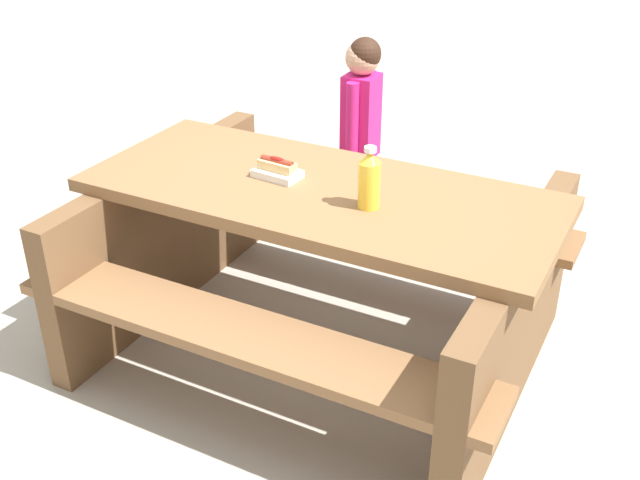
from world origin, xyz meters
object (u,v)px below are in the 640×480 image
at_px(picnic_table, 320,258).
at_px(soda_bottle, 369,180).
at_px(child_in_coat, 361,117).
at_px(hotdog_tray, 277,170).

bearing_deg(picnic_table, soda_bottle, 163.70).
height_order(soda_bottle, child_in_coat, child_in_coat).
xyz_separation_m(picnic_table, hotdog_tray, (0.19, -0.01, 0.34)).
bearing_deg(picnic_table, child_in_coat, -74.91).
relative_size(hotdog_tray, child_in_coat, 0.18).
bearing_deg(picnic_table, hotdog_tray, -2.75).
height_order(hotdog_tray, child_in_coat, child_in_coat).
height_order(picnic_table, soda_bottle, soda_bottle).
distance_m(picnic_table, child_in_coat, 1.00).
bearing_deg(hotdog_tray, soda_bottle, 169.71).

